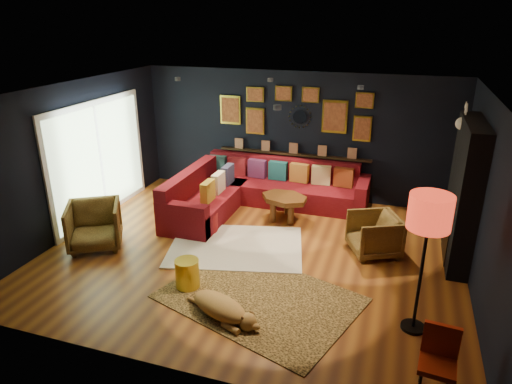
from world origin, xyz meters
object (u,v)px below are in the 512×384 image
(coffee_table, at_px, (284,201))
(armchair_left, at_px, (94,224))
(pouf, at_px, (204,221))
(armchair_right, at_px, (374,233))
(orange_chair, at_px, (439,356))
(gold_stool, at_px, (187,274))
(sectional, at_px, (252,192))
(floor_lamp, at_px, (429,218))
(dog, at_px, (219,303))

(coffee_table, bearing_deg, armchair_left, -143.66)
(pouf, distance_m, armchair_right, 2.94)
(orange_chair, bearing_deg, gold_stool, 168.95)
(sectional, distance_m, coffee_table, 0.88)
(floor_lamp, bearing_deg, armchair_right, 109.67)
(sectional, height_order, pouf, sectional)
(armchair_left, distance_m, orange_chair, 5.49)
(pouf, xyz_separation_m, armchair_left, (-1.47, -1.08, 0.23))
(pouf, bearing_deg, floor_lamp, -25.17)
(armchair_left, relative_size, dog, 0.71)
(sectional, distance_m, armchair_right, 2.75)
(pouf, distance_m, orange_chair, 4.64)
(gold_stool, height_order, dog, gold_stool)
(coffee_table, height_order, armchair_right, armchair_right)
(pouf, bearing_deg, coffee_table, 36.30)
(floor_lamp, bearing_deg, pouf, 154.83)
(orange_chair, xyz_separation_m, dog, (-2.57, 0.47, -0.24))
(gold_stool, distance_m, orange_chair, 3.41)
(floor_lamp, bearing_deg, orange_chair, -78.38)
(armchair_left, xyz_separation_m, gold_stool, (1.99, -0.63, -0.21))
(armchair_right, height_order, floor_lamp, floor_lamp)
(orange_chair, bearing_deg, floor_lamp, 106.95)
(armchair_right, relative_size, floor_lamp, 0.42)
(armchair_left, distance_m, gold_stool, 2.10)
(floor_lamp, bearing_deg, armchair_left, 173.22)
(orange_chair, bearing_deg, pouf, 150.11)
(pouf, height_order, orange_chair, orange_chair)
(gold_stool, bearing_deg, sectional, 91.05)
(coffee_table, bearing_deg, pouf, -143.70)
(armchair_right, bearing_deg, floor_lamp, -6.23)
(sectional, bearing_deg, orange_chair, -50.31)
(coffee_table, bearing_deg, orange_chair, -54.60)
(sectional, height_order, dog, sectional)
(sectional, relative_size, orange_chair, 4.48)
(sectional, distance_m, armchair_left, 3.09)
(pouf, bearing_deg, dog, -61.13)
(armchair_right, bearing_deg, orange_chair, -9.01)
(armchair_left, bearing_deg, coffee_table, 5.44)
(coffee_table, relative_size, gold_stool, 2.51)
(armchair_left, xyz_separation_m, floor_lamp, (5.05, -0.60, 1.08))
(orange_chair, bearing_deg, sectional, 135.03)
(armchair_left, xyz_separation_m, dog, (2.68, -1.12, -0.22))
(floor_lamp, distance_m, dog, 2.75)
(sectional, xyz_separation_m, armchair_right, (2.47, -1.21, 0.05))
(sectional, distance_m, gold_stool, 3.04)
(sectional, height_order, armchair_left, sectional)
(pouf, xyz_separation_m, gold_stool, (0.52, -1.71, 0.02))
(gold_stool, bearing_deg, pouf, 106.95)
(sectional, bearing_deg, dog, -78.02)
(orange_chair, bearing_deg, coffee_table, 130.73)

